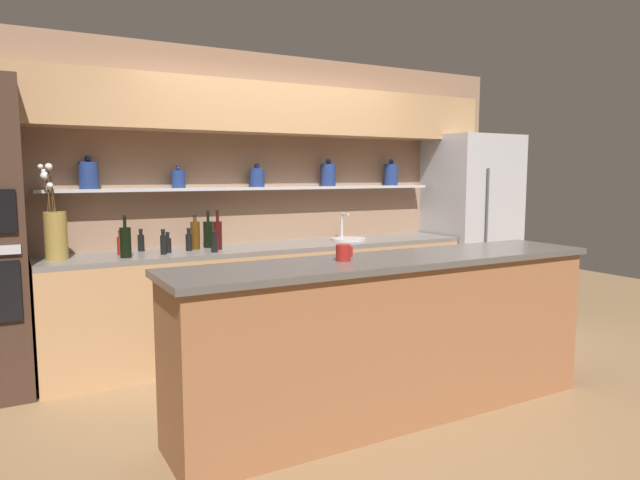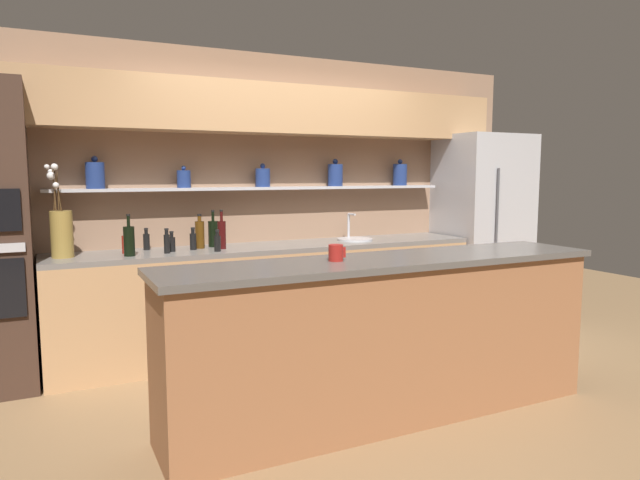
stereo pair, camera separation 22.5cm
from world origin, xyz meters
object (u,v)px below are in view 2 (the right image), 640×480
at_px(bottle_spirit_6, 200,234).
at_px(bottle_wine_9, 222,234).
at_px(flower_vase, 61,231).
at_px(coffee_mug, 336,253).
at_px(sink_fixture, 354,238).
at_px(bottle_wine_8, 129,241).
at_px(refrigerator, 482,229).
at_px(bottle_sauce_5, 167,242).
at_px(bottle_sauce_7, 193,240).
at_px(bottle_wine_1, 213,233).
at_px(bottle_sauce_0, 126,244).
at_px(bottle_sauce_2, 217,242).
at_px(bottle_sauce_3, 172,243).
at_px(bottle_sauce_4, 146,241).

height_order(bottle_spirit_6, bottle_wine_9, bottle_wine_9).
distance_m(flower_vase, coffee_mug, 2.16).
height_order(sink_fixture, bottle_wine_8, bottle_wine_8).
bearing_deg(sink_fixture, refrigerator, -1.86).
bearing_deg(bottle_sauce_5, refrigerator, 1.11).
xyz_separation_m(flower_vase, bottle_sauce_7, (0.97, 0.00, -0.12)).
bearing_deg(bottle_wine_1, refrigerator, -3.50).
bearing_deg(bottle_wine_8, bottle_sauce_0, 92.54).
distance_m(bottle_sauce_2, bottle_sauce_3, 0.36).
xyz_separation_m(sink_fixture, bottle_sauce_7, (-1.51, 0.00, 0.06)).
distance_m(flower_vase, bottle_sauce_0, 0.47).
relative_size(bottle_sauce_5, coffee_mug, 1.80).
bearing_deg(bottle_sauce_2, flower_vase, 170.76).
bearing_deg(bottle_sauce_0, bottle_wine_9, -4.21).
bearing_deg(refrigerator, bottle_wine_1, 176.50).
bearing_deg(bottle_sauce_4, bottle_sauce_5, -68.48).
xyz_separation_m(flower_vase, bottle_spirit_6, (1.05, 0.07, -0.08)).
height_order(sink_fixture, bottle_spirit_6, bottle_spirit_6).
bearing_deg(bottle_sauce_4, bottle_sauce_3, -49.43).
bearing_deg(bottle_spirit_6, coffee_mug, -76.85).
relative_size(bottle_sauce_5, bottle_spirit_6, 0.69).
bearing_deg(refrigerator, coffee_mug, -148.27).
bearing_deg(bottle_spirit_6, refrigerator, -2.31).
distance_m(refrigerator, flower_vase, 3.97).
xyz_separation_m(bottle_wine_1, bottle_sauce_5, (-0.43, -0.23, -0.03)).
height_order(bottle_wine_1, bottle_spirit_6, bottle_wine_1).
bearing_deg(bottle_wine_8, bottle_spirit_6, 19.48).
relative_size(refrigerator, bottle_wine_8, 6.09).
bearing_deg(sink_fixture, bottle_sauce_7, 179.87).
xyz_separation_m(flower_vase, bottle_wine_9, (1.20, -0.04, -0.08)).
relative_size(bottle_sauce_5, bottle_sauce_7, 1.06).
bearing_deg(bottle_wine_9, bottle_sauce_5, -170.75).
height_order(refrigerator, bottle_sauce_0, refrigerator).
bearing_deg(bottle_sauce_2, coffee_mug, -77.58).
height_order(bottle_sauce_5, bottle_wine_9, bottle_wine_9).
xyz_separation_m(bottle_sauce_2, bottle_wine_8, (-0.67, 0.04, 0.04)).
relative_size(bottle_sauce_4, bottle_sauce_5, 0.92).
relative_size(bottle_sauce_5, bottle_wine_8, 0.62).
relative_size(bottle_wine_8, bottle_wine_9, 0.98).
distance_m(bottle_wine_1, coffee_mug, 1.76).
bearing_deg(bottle_sauce_5, bottle_sauce_7, 26.10).
xyz_separation_m(refrigerator, flower_vase, (-3.97, 0.05, 0.16)).
relative_size(flower_vase, bottle_wine_9, 2.14).
xyz_separation_m(bottle_sauce_3, bottle_sauce_5, (-0.06, -0.08, 0.02)).
bearing_deg(bottle_sauce_7, bottle_sauce_5, -153.90).
bearing_deg(bottle_spirit_6, bottle_sauce_7, -137.80).
relative_size(bottle_sauce_0, bottle_sauce_4, 1.05).
bearing_deg(bottle_sauce_0, bottle_sauce_2, -16.60).
height_order(bottle_sauce_5, bottle_spirit_6, bottle_spirit_6).
bearing_deg(refrigerator, bottle_sauce_4, 176.32).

